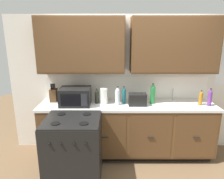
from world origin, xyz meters
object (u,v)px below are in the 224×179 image
(bottle_amber, at_px, (200,98))
(stove_range, at_px, (73,150))
(microwave, at_px, (74,97))
(bottle_violet, at_px, (209,97))
(toaster, at_px, (136,99))
(paper_towel_roll, at_px, (103,96))
(bottle_green, at_px, (152,94))
(bottle_teal, at_px, (123,95))
(bottle_clear, at_px, (117,96))
(knife_block, at_px, (53,95))
(bottle_dark, at_px, (96,96))

(bottle_amber, bearing_deg, stove_range, -163.62)
(microwave, relative_size, bottle_violet, 1.67)
(bottle_violet, bearing_deg, toaster, 178.37)
(toaster, relative_size, paper_towel_roll, 1.08)
(paper_towel_roll, xyz_separation_m, bottle_green, (0.80, 0.02, 0.03))
(bottle_teal, bearing_deg, bottle_violet, -5.33)
(bottle_amber, bearing_deg, bottle_green, 173.91)
(toaster, xyz_separation_m, paper_towel_roll, (-0.54, 0.07, 0.03))
(stove_range, relative_size, bottle_teal, 3.32)
(bottle_clear, bearing_deg, bottle_amber, -0.40)
(bottle_violet, bearing_deg, bottle_amber, 161.07)
(knife_block, bearing_deg, bottle_green, -3.42)
(knife_block, bearing_deg, microwave, -23.80)
(bottle_amber, bearing_deg, paper_towel_roll, 177.89)
(toaster, distance_m, bottle_violet, 1.14)
(paper_towel_roll, xyz_separation_m, bottle_dark, (-0.12, 0.03, -0.01))
(bottle_teal, bearing_deg, bottle_green, -0.34)
(bottle_clear, distance_m, bottle_green, 0.58)
(bottle_violet, height_order, bottle_clear, bottle_clear)
(bottle_clear, bearing_deg, bottle_teal, 34.95)
(microwave, relative_size, paper_towel_roll, 1.85)
(stove_range, bearing_deg, bottle_amber, 16.38)
(microwave, bearing_deg, paper_towel_roll, 6.74)
(bottle_violet, xyz_separation_m, bottle_teal, (-1.35, 0.13, -0.00))
(bottle_dark, bearing_deg, stove_range, -113.44)
(knife_block, bearing_deg, bottle_dark, -7.11)
(toaster, bearing_deg, bottle_violet, -1.63)
(paper_towel_roll, height_order, bottle_clear, bottle_clear)
(stove_range, relative_size, bottle_green, 2.82)
(toaster, height_order, bottle_green, bottle_green)
(bottle_green, bearing_deg, bottle_clear, -172.95)
(knife_block, bearing_deg, bottle_clear, -9.00)
(knife_block, bearing_deg, bottle_teal, -4.64)
(microwave, relative_size, bottle_teal, 1.68)
(toaster, distance_m, bottle_green, 0.28)
(microwave, xyz_separation_m, bottle_teal, (0.78, 0.08, -0.00))
(bottle_dark, bearing_deg, paper_towel_roll, -14.51)
(bottle_teal, bearing_deg, stove_range, -138.01)
(paper_towel_roll, bearing_deg, bottle_amber, -2.11)
(bottle_violet, bearing_deg, bottle_teal, 174.67)
(toaster, xyz_separation_m, bottle_green, (0.26, 0.09, 0.07))
(toaster, bearing_deg, bottle_teal, 156.09)
(bottle_violet, relative_size, bottle_dark, 1.15)
(bottle_clear, xyz_separation_m, bottle_amber, (1.33, -0.01, -0.03))
(paper_towel_roll, distance_m, bottle_amber, 1.56)
(microwave, xyz_separation_m, bottle_clear, (0.67, 0.01, 0.01))
(bottle_violet, relative_size, bottle_clear, 0.94)
(toaster, distance_m, knife_block, 1.40)
(toaster, xyz_separation_m, bottle_amber, (1.02, 0.01, 0.02))
(toaster, height_order, bottle_dark, bottle_dark)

